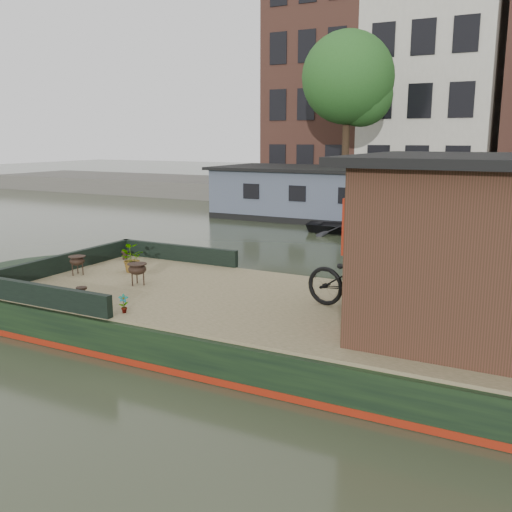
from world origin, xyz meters
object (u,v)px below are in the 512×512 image
at_px(cabin, 505,246).
at_px(brazier_rear, 77,265).
at_px(brazier_front, 137,274).
at_px(bicycle, 361,281).
at_px(dinghy, 357,223).

height_order(cabin, brazier_rear, cabin).
xyz_separation_m(cabin, brazier_front, (-6.09, -0.16, -1.03)).
bearing_deg(brazier_front, brazier_rear, 176.92).
relative_size(brazier_front, brazier_rear, 1.07).
xyz_separation_m(cabin, bicycle, (-1.99, 0.12, -0.74)).
xyz_separation_m(brazier_rear, dinghy, (2.14, 11.16, -0.48)).
height_order(bicycle, dinghy, bicycle).
bearing_deg(cabin, brazier_front, -178.47).
bearing_deg(brazier_rear, dinghy, 79.16).
distance_m(bicycle, brazier_front, 4.13).
bearing_deg(cabin, brazier_rear, -179.41).
bearing_deg(dinghy, cabin, -162.56).
xyz_separation_m(cabin, brazier_rear, (-7.65, -0.08, -1.04)).
bearing_deg(brazier_rear, cabin, 0.59).
xyz_separation_m(bicycle, brazier_front, (-4.11, -0.28, -0.29)).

